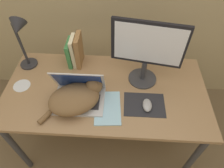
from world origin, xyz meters
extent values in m
cube|color=#93704C|center=(0.00, 0.36, 0.71)|extent=(1.42, 0.71, 0.03)
cylinder|color=#38383D|center=(-0.66, 0.05, 0.35)|extent=(0.04, 0.04, 0.70)
cylinder|color=#38383D|center=(0.66, 0.05, 0.35)|extent=(0.04, 0.04, 0.70)
cylinder|color=#38383D|center=(-0.66, 0.66, 0.35)|extent=(0.04, 0.04, 0.70)
cylinder|color=#38383D|center=(0.66, 0.66, 0.35)|extent=(0.04, 0.04, 0.70)
cube|color=#B7B7BC|center=(-0.17, 0.24, 0.73)|extent=(0.33, 0.24, 0.02)
cube|color=#28282D|center=(-0.17, 0.23, 0.74)|extent=(0.27, 0.12, 0.00)
cube|color=#B7B7BC|center=(-0.17, 0.31, 0.85)|extent=(0.33, 0.10, 0.22)
cube|color=navy|center=(-0.17, 0.31, 0.85)|extent=(0.30, 0.09, 0.19)
ellipsoid|color=brown|center=(-0.19, 0.21, 0.79)|extent=(0.40, 0.36, 0.13)
sphere|color=brown|center=(-0.07, 0.31, 0.82)|extent=(0.11, 0.11, 0.11)
cone|color=brown|center=(-0.07, 0.34, 0.86)|extent=(0.04, 0.04, 0.03)
cone|color=brown|center=(-0.05, 0.28, 0.86)|extent=(0.04, 0.04, 0.03)
cylinder|color=brown|center=(-0.34, 0.11, 0.74)|extent=(0.10, 0.14, 0.03)
cylinder|color=#333338|center=(0.26, 0.47, 0.73)|extent=(0.20, 0.20, 0.01)
cylinder|color=#333338|center=(0.26, 0.47, 0.81)|extent=(0.04, 0.04, 0.15)
cube|color=black|center=(0.26, 0.47, 1.04)|extent=(0.46, 0.10, 0.31)
cube|color=silver|center=(0.26, 0.46, 1.04)|extent=(0.42, 0.07, 0.27)
cube|color=#232328|center=(0.27, 0.24, 0.73)|extent=(0.27, 0.19, 0.00)
ellipsoid|color=#99999E|center=(0.28, 0.22, 0.74)|extent=(0.06, 0.10, 0.03)
cube|color=#387A42|center=(-0.28, 0.62, 0.82)|extent=(0.03, 0.16, 0.20)
cube|color=beige|center=(-0.25, 0.62, 0.84)|extent=(0.04, 0.14, 0.23)
cube|color=olive|center=(-0.22, 0.62, 0.85)|extent=(0.04, 0.16, 0.25)
cylinder|color=#28282D|center=(-0.62, 0.57, 0.73)|extent=(0.13, 0.13, 0.01)
cylinder|color=#28282D|center=(-0.62, 0.57, 0.91)|extent=(0.02, 0.02, 0.35)
cone|color=#28282D|center=(-0.57, 0.53, 1.09)|extent=(0.11, 0.13, 0.14)
cube|color=#99C6E0|center=(0.03, 0.20, 0.73)|extent=(0.19, 0.27, 0.01)
cylinder|color=silver|center=(-0.60, 0.35, 0.73)|extent=(0.12, 0.12, 0.00)
camera|label=1|loc=(0.10, -0.54, 1.80)|focal=32.00mm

